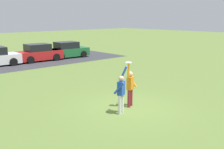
{
  "coord_description": "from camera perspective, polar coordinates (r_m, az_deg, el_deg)",
  "views": [
    {
      "loc": [
        -8.42,
        -8.09,
        4.09
      ],
      "look_at": [
        -0.27,
        0.83,
        1.47
      ],
      "focal_mm": 43.16,
      "sensor_mm": 36.0,
      "label": 1
    }
  ],
  "objects": [
    {
      "name": "ground_plane",
      "position": [
        12.37,
        3.55,
        -7.07
      ],
      "size": [
        120.0,
        120.0,
        0.0
      ],
      "primitive_type": "plane",
      "color": "olive"
    },
    {
      "name": "parking_strip",
      "position": [
        25.09,
        -19.01,
        2.21
      ],
      "size": [
        20.61,
        6.4,
        0.01
      ],
      "primitive_type": "cube",
      "color": "#38383D",
      "rests_on": "ground_plane"
    },
    {
      "name": "parked_car_red",
      "position": [
        25.99,
        -15.2,
        4.39
      ],
      "size": [
        4.19,
        2.22,
        1.59
      ],
      "rotation": [
        0.0,
        0.0,
        -0.06
      ],
      "color": "red",
      "rests_on": "ground_plane"
    },
    {
      "name": "person_defender",
      "position": [
        11.4,
        1.95,
        -3.57
      ],
      "size": [
        0.63,
        0.57,
        2.04
      ],
      "rotation": [
        0.0,
        0.0,
        0.37
      ],
      "color": "silver",
      "rests_on": "ground_plane"
    },
    {
      "name": "person_catcher",
      "position": [
        12.29,
        3.87,
        -2.42
      ],
      "size": [
        0.58,
        0.49,
        2.08
      ],
      "rotation": [
        0.0,
        0.0,
        -2.77
      ],
      "color": "maroon",
      "rests_on": "ground_plane"
    },
    {
      "name": "parked_car_green",
      "position": [
        27.54,
        -9.39,
        5.07
      ],
      "size": [
        4.19,
        2.22,
        1.59
      ],
      "rotation": [
        0.0,
        0.0,
        -0.06
      ],
      "color": "#1E6633",
      "rests_on": "ground_plane"
    },
    {
      "name": "frisbee_disc",
      "position": [
        11.85,
        3.54,
        2.53
      ],
      "size": [
        0.27,
        0.27,
        0.02
      ],
      "primitive_type": "cylinder",
      "color": "white",
      "rests_on": "person_catcher"
    }
  ]
}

